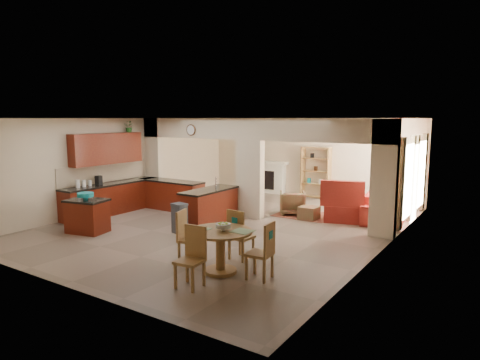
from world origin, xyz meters
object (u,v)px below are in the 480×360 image
Objects in this scene: kitchen_island at (87,216)px; dining_table at (220,245)px; armchair at (292,203)px; sofa at (387,205)px.

dining_table is at bearing -18.06° from kitchen_island.
kitchen_island is 0.92× the size of dining_table.
kitchen_island reaches higher than armchair.
sofa is (1.42, 6.03, -0.14)m from dining_table.
sofa is 3.54× the size of armchair.
kitchen_island reaches higher than sofa.
kitchen_island is at bearing 127.20° from sofa.
dining_table is 0.44× the size of sofa.
dining_table is 1.57× the size of armchair.
armchair is at bearing 42.06° from kitchen_island.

